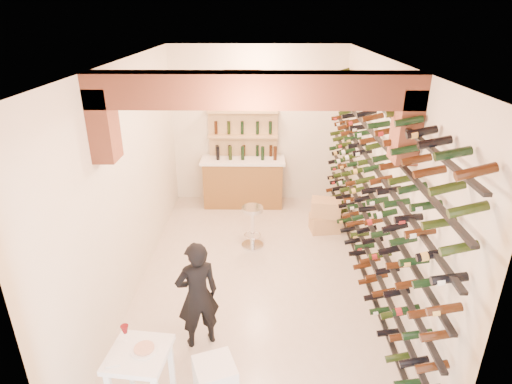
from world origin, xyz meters
TOP-DOWN VIEW (x-y plane):
  - ground at (0.00, 0.00)m, footprint 6.00×6.00m
  - room_shell at (0.00, -0.26)m, footprint 3.52×6.02m
  - wine_rack at (1.53, 0.00)m, footprint 0.32×5.70m
  - back_counter at (-0.30, 2.65)m, footprint 1.70×0.62m
  - back_shelving at (-0.30, 2.89)m, footprint 1.40×0.31m
  - tasting_table at (-1.08, -2.39)m, footprint 0.61×0.61m
  - white_stool at (-0.38, -2.24)m, footprint 0.51×0.51m
  - person at (-0.66, -1.38)m, footprint 0.61×0.51m
  - chrome_barstool at (-0.07, 0.93)m, footprint 0.39×0.39m
  - crate_lower at (1.26, 1.51)m, footprint 0.57×0.43m
  - crate_upper at (1.26, 1.51)m, footprint 0.58×0.44m

SIDE VIEW (x-z plane):
  - ground at x=0.00m, z-range 0.00..0.00m
  - crate_lower at x=1.26m, z-range 0.00..0.32m
  - white_stool at x=-0.38m, z-range 0.00..0.50m
  - chrome_barstool at x=-0.07m, z-range 0.06..0.81m
  - crate_upper at x=1.26m, z-range 0.32..0.63m
  - back_counter at x=-0.30m, z-range -0.11..1.18m
  - tasting_table at x=-1.08m, z-range 0.17..1.15m
  - person at x=-0.66m, z-range 0.00..1.40m
  - back_shelving at x=-0.30m, z-range -0.19..2.53m
  - wine_rack at x=1.53m, z-range 0.27..2.83m
  - room_shell at x=0.00m, z-range 0.65..3.86m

